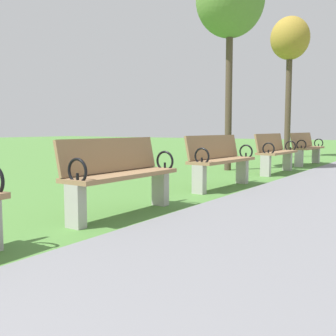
{
  "coord_description": "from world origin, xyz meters",
  "views": [
    {
      "loc": [
        2.57,
        1.66,
        1.01
      ],
      "look_at": [
        -0.05,
        5.52,
        0.55
      ],
      "focal_mm": 42.7,
      "sensor_mm": 36.0,
      "label": 1
    }
  ],
  "objects": [
    {
      "name": "park_bench_6",
      "position": [
        -0.5,
        13.11,
        0.49
      ],
      "size": [
        0.55,
        1.62,
        0.9
      ],
      "color": "#93704C",
      "rests_on": "ground"
    },
    {
      "name": "park_bench_5",
      "position": [
        -0.5,
        10.55,
        0.49
      ],
      "size": [
        0.48,
        1.6,
        0.9
      ],
      "color": "#93704C",
      "rests_on": "ground"
    },
    {
      "name": "tree_2",
      "position": [
        -1.93,
        15.88,
        4.03
      ],
      "size": [
        1.34,
        1.34,
        4.9
      ],
      "color": "#4C3D2D",
      "rests_on": "ground"
    },
    {
      "name": "park_bench_3",
      "position": [
        -0.5,
        5.18,
        0.49
      ],
      "size": [
        0.48,
        1.6,
        0.9
      ],
      "color": "#93704C",
      "rests_on": "ground"
    },
    {
      "name": "tree_1",
      "position": [
        -1.68,
        10.53,
        4.01
      ],
      "size": [
        1.62,
        1.62,
        4.94
      ],
      "color": "#4C3D2D",
      "rests_on": "ground"
    },
    {
      "name": "scattered_leaves",
      "position": [
        0.71,
        7.28,
        0.02
      ],
      "size": [
        4.69,
        15.85,
        0.02
      ],
      "color": "brown",
      "rests_on": "ground"
    },
    {
      "name": "park_bench_4",
      "position": [
        -0.5,
        7.77,
        0.49
      ],
      "size": [
        0.55,
        1.62,
        0.9
      ],
      "color": "#93704C",
      "rests_on": "ground"
    }
  ]
}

